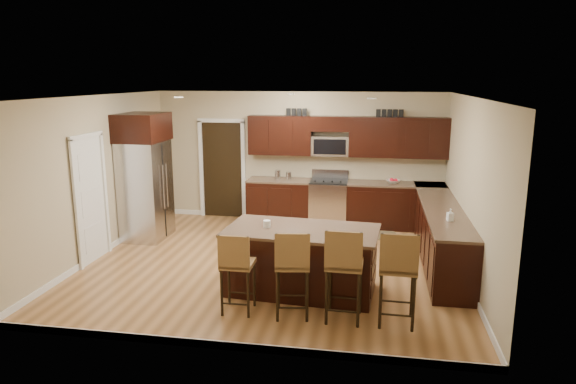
% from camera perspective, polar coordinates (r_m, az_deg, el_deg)
% --- Properties ---
extents(floor, '(6.00, 6.00, 0.00)m').
position_cam_1_polar(floor, '(8.48, -1.65, -7.99)').
color(floor, '#A27040').
rests_on(floor, ground).
extents(ceiling, '(6.00, 6.00, 0.00)m').
position_cam_1_polar(ceiling, '(7.94, -1.77, 10.57)').
color(ceiling, silver).
rests_on(ceiling, wall_back).
extents(wall_back, '(6.00, 0.00, 6.00)m').
position_cam_1_polar(wall_back, '(10.77, 1.15, 3.91)').
color(wall_back, tan).
rests_on(wall_back, floor).
extents(wall_left, '(0.00, 5.50, 5.50)m').
position_cam_1_polar(wall_left, '(9.16, -20.45, 1.55)').
color(wall_left, tan).
rests_on(wall_left, floor).
extents(wall_right, '(0.00, 5.50, 5.50)m').
position_cam_1_polar(wall_right, '(8.08, 19.64, 0.21)').
color(wall_right, tan).
rests_on(wall_right, floor).
extents(base_cabinets, '(4.02, 3.96, 0.92)m').
position_cam_1_polar(base_cabinets, '(9.57, 11.30, -2.90)').
color(base_cabinets, black).
rests_on(base_cabinets, floor).
extents(upper_cabinets, '(4.00, 0.33, 0.80)m').
position_cam_1_polar(upper_cabinets, '(10.44, 6.73, 6.26)').
color(upper_cabinets, black).
rests_on(upper_cabinets, wall_back).
extents(range, '(0.76, 0.64, 1.11)m').
position_cam_1_polar(range, '(10.57, 4.53, -1.15)').
color(range, silver).
rests_on(range, floor).
extents(microwave, '(0.76, 0.31, 0.40)m').
position_cam_1_polar(microwave, '(10.51, 4.72, 5.14)').
color(microwave, silver).
rests_on(microwave, upper_cabinets).
extents(doorway, '(0.85, 0.03, 2.06)m').
position_cam_1_polar(doorway, '(11.17, -7.29, 2.46)').
color(doorway, black).
rests_on(doorway, floor).
extents(pantry_door, '(0.03, 0.80, 2.04)m').
position_cam_1_polar(pantry_door, '(8.97, -21.12, -0.89)').
color(pantry_door, white).
rests_on(pantry_door, floor).
extents(letter_decor, '(2.20, 0.03, 0.15)m').
position_cam_1_polar(letter_decor, '(10.41, 6.00, 8.77)').
color(letter_decor, black).
rests_on(letter_decor, upper_cabinets).
extents(island, '(2.19, 1.27, 0.92)m').
position_cam_1_polar(island, '(7.32, 1.54, -7.80)').
color(island, black).
rests_on(island, floor).
extents(stool_left, '(0.41, 0.41, 1.08)m').
position_cam_1_polar(stool_left, '(6.60, -5.75, -7.95)').
color(stool_left, olive).
rests_on(stool_left, floor).
extents(stool_mid, '(0.49, 0.49, 1.15)m').
position_cam_1_polar(stool_mid, '(6.44, 0.49, -8.00)').
color(stool_mid, olive).
rests_on(stool_mid, floor).
extents(stool_right, '(0.46, 0.46, 1.21)m').
position_cam_1_polar(stool_right, '(6.36, 6.24, -7.99)').
color(stool_right, olive).
rests_on(stool_right, floor).
extents(refrigerator, '(0.79, 0.98, 2.35)m').
position_cam_1_polar(refrigerator, '(9.89, -15.61, 1.79)').
color(refrigerator, silver).
rests_on(refrigerator, floor).
extents(floor_mat, '(1.11, 0.86, 0.01)m').
position_cam_1_polar(floor_mat, '(10.10, 9.21, -4.69)').
color(floor_mat, brown).
rests_on(floor_mat, floor).
extents(fruit_bowl, '(0.27, 0.27, 0.07)m').
position_cam_1_polar(fruit_bowl, '(10.44, 11.59, 1.16)').
color(fruit_bowl, silver).
rests_on(fruit_bowl, base_cabinets).
extents(soap_bottle, '(0.10, 0.10, 0.18)m').
position_cam_1_polar(soap_bottle, '(7.90, 17.58, -2.43)').
color(soap_bottle, '#B2B2B2').
rests_on(soap_bottle, base_cabinets).
extents(canister_tall, '(0.12, 0.12, 0.19)m').
position_cam_1_polar(canister_tall, '(10.60, -1.16, 1.93)').
color(canister_tall, silver).
rests_on(canister_tall, base_cabinets).
extents(canister_short, '(0.11, 0.11, 0.16)m').
position_cam_1_polar(canister_short, '(10.56, 0.06, 1.81)').
color(canister_short, silver).
rests_on(canister_short, base_cabinets).
extents(island_jar, '(0.10, 0.10, 0.10)m').
position_cam_1_polar(island_jar, '(7.24, -2.37, -3.55)').
color(island_jar, white).
rests_on(island_jar, island).
extents(stool_extra, '(0.46, 0.46, 1.21)m').
position_cam_1_polar(stool_extra, '(6.36, 12.15, -8.21)').
color(stool_extra, olive).
rests_on(stool_extra, floor).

